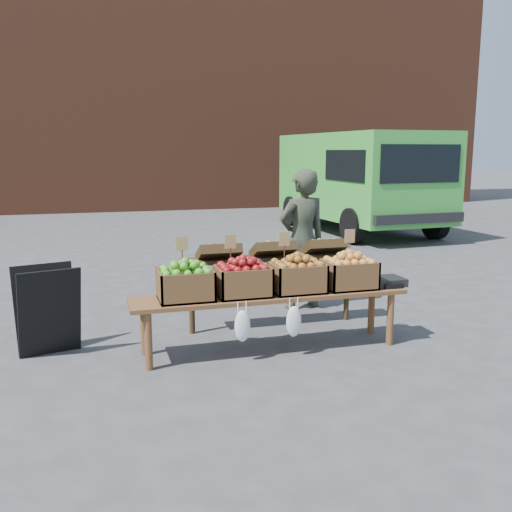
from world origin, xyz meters
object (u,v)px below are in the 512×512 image
object	(u,v)px
crate_russet_pears	(243,281)
delivery_van	(359,183)
weighing_scale	(386,281)
chalkboard_sign	(48,310)
vendor	(302,240)
crate_green_apples	(349,274)
display_bench	(270,322)
crate_golden_apples	(186,285)
crate_red_apples	(297,278)
back_table	(272,281)

from	to	relation	value
crate_russet_pears	delivery_van	bearing A→B (deg)	56.66
weighing_scale	chalkboard_sign	bearing A→B (deg)	171.43
vendor	crate_green_apples	bearing A→B (deg)	80.89
display_bench	crate_green_apples	world-z (taller)	crate_green_apples
crate_golden_apples	crate_red_apples	size ratio (longest dim) A/B	1.00
weighing_scale	crate_russet_pears	bearing A→B (deg)	180.00
vendor	chalkboard_sign	bearing A→B (deg)	7.69
vendor	weighing_scale	size ratio (longest dim) A/B	5.04
back_table	weighing_scale	world-z (taller)	back_table
vendor	display_bench	xyz separation A→B (m)	(-0.84, -1.35, -0.57)
delivery_van	chalkboard_sign	bearing A→B (deg)	-137.03
chalkboard_sign	display_bench	bearing A→B (deg)	-28.67
crate_green_apples	display_bench	bearing A→B (deg)	180.00
display_bench	crate_green_apples	size ratio (longest dim) A/B	5.40
weighing_scale	crate_green_apples	bearing A→B (deg)	180.00
vendor	crate_golden_apples	distance (m)	2.15
vendor	back_table	distance (m)	0.93
delivery_van	crate_green_apples	distance (m)	8.25
back_table	display_bench	world-z (taller)	back_table
crate_green_apples	crate_red_apples	bearing A→B (deg)	180.00
delivery_van	weighing_scale	world-z (taller)	delivery_van
crate_russet_pears	crate_red_apples	world-z (taller)	same
vendor	crate_golden_apples	world-z (taller)	vendor
crate_russet_pears	crate_green_apples	distance (m)	1.10
crate_red_apples	crate_green_apples	world-z (taller)	same
chalkboard_sign	crate_green_apples	xyz separation A→B (m)	(2.90, -0.50, 0.28)
crate_russet_pears	weighing_scale	size ratio (longest dim) A/B	1.47
vendor	back_table	xyz separation A→B (m)	(-0.59, -0.63, -0.34)
crate_green_apples	crate_russet_pears	bearing A→B (deg)	180.00
delivery_van	crate_russet_pears	world-z (taller)	delivery_van
chalkboard_sign	crate_russet_pears	size ratio (longest dim) A/B	1.74
delivery_van	back_table	world-z (taller)	delivery_van
crate_green_apples	weighing_scale	size ratio (longest dim) A/B	1.47
back_table	crate_green_apples	xyz separation A→B (m)	(0.57, -0.72, 0.19)
crate_red_apples	crate_russet_pears	bearing A→B (deg)	180.00
vendor	back_table	bearing A→B (deg)	38.58
crate_golden_apples	display_bench	bearing A→B (deg)	0.00
back_table	vendor	bearing A→B (deg)	47.16
crate_russet_pears	back_table	bearing A→B (deg)	53.81
vendor	crate_green_apples	distance (m)	1.36
delivery_van	crate_golden_apples	world-z (taller)	delivery_van
back_table	crate_golden_apples	xyz separation A→B (m)	(-1.08, -0.72, 0.19)
display_bench	crate_russet_pears	bearing A→B (deg)	180.00
crate_red_apples	vendor	bearing A→B (deg)	67.40
vendor	chalkboard_sign	xyz separation A→B (m)	(-2.91, -0.85, -0.42)
crate_red_apples	crate_green_apples	distance (m)	0.55
vendor	weighing_scale	xyz separation A→B (m)	(0.41, -1.35, -0.25)
delivery_van	display_bench	size ratio (longest dim) A/B	1.92
chalkboard_sign	crate_golden_apples	distance (m)	1.38
vendor	crate_golden_apples	xyz separation A→B (m)	(-1.66, -1.35, -0.15)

